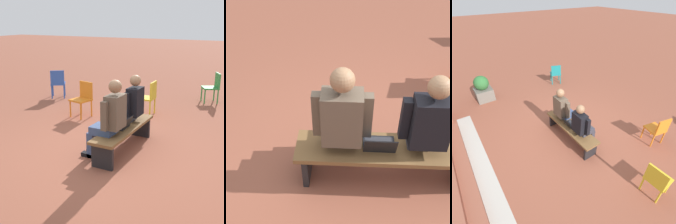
# 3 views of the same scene
# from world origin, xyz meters

# --- Properties ---
(ground_plane) EXTENTS (60.00, 60.00, 0.00)m
(ground_plane) POSITION_xyz_m (0.00, 0.00, 0.00)
(ground_plane) COLOR brown
(bench) EXTENTS (1.80, 0.44, 0.45)m
(bench) POSITION_xyz_m (-0.18, 0.14, 0.35)
(bench) COLOR brown
(bench) RESTS_ON ground
(person_student) EXTENTS (0.53, 0.67, 1.33)m
(person_student) POSITION_xyz_m (-0.56, 0.08, 0.71)
(person_student) COLOR #383842
(person_student) RESTS_ON ground
(person_adult) EXTENTS (0.57, 0.71, 1.38)m
(person_adult) POSITION_xyz_m (0.25, 0.07, 0.73)
(person_adult) COLOR #384C75
(person_adult) RESTS_ON ground
(laptop) EXTENTS (0.32, 0.29, 0.21)m
(laptop) POSITION_xyz_m (-0.12, 0.15, 0.50)
(laptop) COLOR black
(laptop) RESTS_ON bench
(plastic_chair_mid_courtyard) EXTENTS (0.43, 0.43, 0.84)m
(plastic_chair_mid_courtyard) POSITION_xyz_m (-2.42, -0.25, 0.48)
(plastic_chair_mid_courtyard) COLOR gold
(plastic_chair_mid_courtyard) RESTS_ON ground
(plastic_chair_near_bench_right) EXTENTS (0.58, 0.58, 0.84)m
(plastic_chair_near_bench_right) POSITION_xyz_m (-2.80, -3.27, 0.48)
(plastic_chair_near_bench_right) COLOR #2D56B7
(plastic_chair_near_bench_right) RESTS_ON ground
(plastic_chair_by_pillar) EXTENTS (0.50, 0.50, 0.84)m
(plastic_chair_by_pillar) POSITION_xyz_m (-1.60, -1.62, 0.48)
(plastic_chair_by_pillar) COLOR orange
(plastic_chair_by_pillar) RESTS_ON ground
(plastic_chair_near_bench_left) EXTENTS (0.56, 0.56, 0.84)m
(plastic_chair_near_bench_left) POSITION_xyz_m (-4.38, 0.93, 0.48)
(plastic_chair_near_bench_left) COLOR #2D893D
(plastic_chair_near_bench_left) RESTS_ON ground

